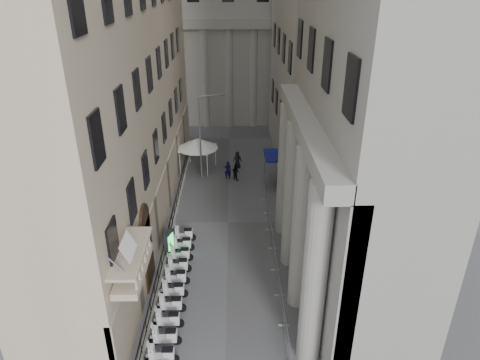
{
  "coord_description": "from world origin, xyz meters",
  "views": [
    {
      "loc": [
        0.46,
        -10.03,
        17.92
      ],
      "look_at": [
        0.93,
        17.62,
        4.5
      ],
      "focal_mm": 32.0,
      "sensor_mm": 36.0,
      "label": 1
    }
  ],
  "objects_px": {
    "street_lamp": "(203,130)",
    "pedestrian_a": "(228,170)",
    "info_kiosk": "(169,244)",
    "security_tent": "(195,142)",
    "pedestrian_b": "(236,172)"
  },
  "relations": [
    {
      "from": "pedestrian_b",
      "to": "security_tent",
      "type": "bearing_deg",
      "value": 4.92
    },
    {
      "from": "pedestrian_a",
      "to": "pedestrian_b",
      "type": "height_order",
      "value": "pedestrian_a"
    },
    {
      "from": "security_tent",
      "to": "pedestrian_b",
      "type": "height_order",
      "value": "security_tent"
    },
    {
      "from": "street_lamp",
      "to": "pedestrian_a",
      "type": "xyz_separation_m",
      "value": [
        2.26,
        -0.52,
        -3.86
      ]
    },
    {
      "from": "street_lamp",
      "to": "info_kiosk",
      "type": "xyz_separation_m",
      "value": [
        -1.68,
        -13.1,
        -3.73
      ]
    },
    {
      "from": "pedestrian_a",
      "to": "security_tent",
      "type": "bearing_deg",
      "value": -49.08
    },
    {
      "from": "security_tent",
      "to": "pedestrian_b",
      "type": "distance_m",
      "value": 5.41
    },
    {
      "from": "street_lamp",
      "to": "info_kiosk",
      "type": "distance_m",
      "value": 13.72
    },
    {
      "from": "info_kiosk",
      "to": "pedestrian_a",
      "type": "xyz_separation_m",
      "value": [
        3.94,
        12.58,
        -0.14
      ]
    },
    {
      "from": "security_tent",
      "to": "info_kiosk",
      "type": "relative_size",
      "value": 1.96
    },
    {
      "from": "info_kiosk",
      "to": "pedestrian_b",
      "type": "bearing_deg",
      "value": 88.02
    },
    {
      "from": "street_lamp",
      "to": "info_kiosk",
      "type": "height_order",
      "value": "street_lamp"
    },
    {
      "from": "security_tent",
      "to": "pedestrian_a",
      "type": "xyz_separation_m",
      "value": [
        3.31,
        -2.75,
        -1.84
      ]
    },
    {
      "from": "pedestrian_a",
      "to": "pedestrian_b",
      "type": "xyz_separation_m",
      "value": [
        0.75,
        -0.25,
        -0.1
      ]
    },
    {
      "from": "security_tent",
      "to": "info_kiosk",
      "type": "height_order",
      "value": "security_tent"
    }
  ]
}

